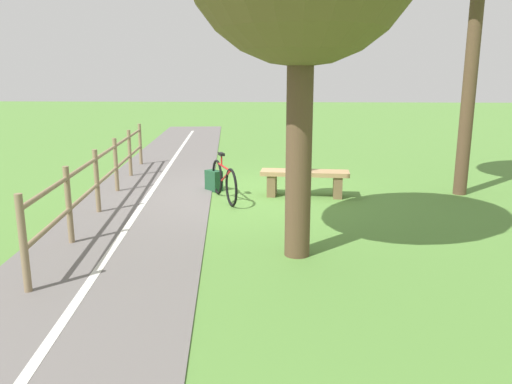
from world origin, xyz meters
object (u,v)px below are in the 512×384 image
at_px(bicycle, 224,181).
at_px(bench, 305,179).
at_px(backpack, 214,181).
at_px(person_seated, 300,154).

bearing_deg(bicycle, bench, 82.56).
relative_size(bench, bicycle, 1.07).
bearing_deg(bicycle, backpack, 179.15).
distance_m(bicycle, backpack, 0.83).
height_order(bicycle, backpack, bicycle).
relative_size(bicycle, backpack, 3.87).
xyz_separation_m(person_seated, bicycle, (1.38, 0.39, -0.45)).
distance_m(bench, backpack, 1.83).
distance_m(person_seated, backpack, 1.82).
height_order(bench, person_seated, person_seated).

